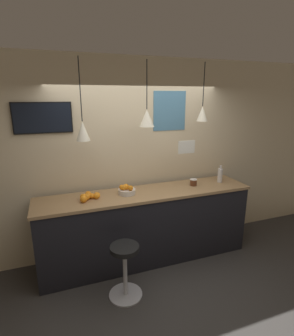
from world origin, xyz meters
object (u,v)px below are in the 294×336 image
object	(u,v)px
bar_stool	(125,264)
juice_bottle	(220,175)
fruit_bowl	(126,190)
mounted_tv	(43,118)
spread_jar	(193,182)

from	to	relation	value
bar_stool	juice_bottle	size ratio (longest dim) A/B	2.54
bar_stool	fruit_bowl	size ratio (longest dim) A/B	2.88
fruit_bowl	mounted_tv	distance (m)	1.43
juice_bottle	mounted_tv	distance (m)	2.68
juice_bottle	mounted_tv	world-z (taller)	mounted_tv
fruit_bowl	spread_jar	world-z (taller)	fruit_bowl
bar_stool	mounted_tv	distance (m)	2.08
fruit_bowl	spread_jar	size ratio (longest dim) A/B	2.29
mounted_tv	bar_stool	bearing A→B (deg)	-52.72
spread_jar	mounted_tv	size ratio (longest dim) A/B	0.14
bar_stool	juice_bottle	distance (m)	1.99
fruit_bowl	juice_bottle	size ratio (longest dim) A/B	0.88
juice_bottle	mounted_tv	size ratio (longest dim) A/B	0.37
spread_jar	juice_bottle	bearing A→B (deg)	-0.00
bar_stool	mounted_tv	size ratio (longest dim) A/B	0.94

